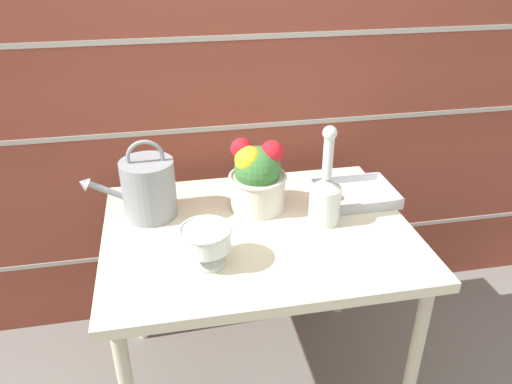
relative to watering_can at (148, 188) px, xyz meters
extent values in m
plane|color=slate|center=(0.36, -0.16, -0.85)|extent=(12.00, 12.00, 0.00)
cube|color=brown|center=(0.36, 0.38, 0.25)|extent=(3.60, 0.08, 2.20)
cube|color=#A8A399|center=(0.36, 0.34, -0.51)|extent=(3.53, 0.00, 0.02)
cube|color=#A8A399|center=(0.36, 0.34, 0.07)|extent=(3.53, 0.00, 0.02)
cube|color=#A8A399|center=(0.36, 0.34, 0.43)|extent=(3.53, 0.00, 0.02)
cube|color=beige|center=(0.36, -0.16, -0.13)|extent=(1.05, 0.81, 0.04)
cylinder|color=beige|center=(0.82, -0.50, -0.50)|extent=(0.04, 0.04, 0.70)
cylinder|color=beige|center=(-0.10, 0.18, -0.50)|extent=(0.04, 0.04, 0.70)
cylinder|color=beige|center=(0.82, 0.18, -0.50)|extent=(0.04, 0.04, 0.70)
cylinder|color=gray|center=(0.00, 0.00, 0.00)|extent=(0.19, 0.19, 0.21)
cylinder|color=gray|center=(-0.14, 0.00, 0.01)|extent=(0.14, 0.02, 0.09)
cone|color=gray|center=(-0.21, 0.00, 0.04)|extent=(0.05, 0.05, 0.06)
torus|color=gray|center=(0.00, 0.00, 0.12)|extent=(0.13, 0.01, 0.13)
cylinder|color=silver|center=(0.17, -0.33, -0.10)|extent=(0.12, 0.12, 0.01)
cylinder|color=silver|center=(0.17, -0.33, -0.07)|extent=(0.04, 0.04, 0.05)
sphere|color=silver|center=(0.17, -0.33, -0.07)|extent=(0.05, 0.05, 0.05)
cylinder|color=silver|center=(0.17, -0.33, -0.02)|extent=(0.15, 0.15, 0.06)
torus|color=silver|center=(0.17, -0.33, 0.01)|extent=(0.16, 0.16, 0.01)
cylinder|color=beige|center=(0.39, -0.02, -0.05)|extent=(0.20, 0.20, 0.13)
torus|color=beige|center=(0.39, -0.02, 0.02)|extent=(0.21, 0.21, 0.01)
sphere|color=#387033|center=(0.39, -0.02, 0.05)|extent=(0.17, 0.17, 0.17)
sphere|color=yellow|center=(0.35, -0.03, 0.09)|extent=(0.10, 0.10, 0.10)
sphere|color=red|center=(0.33, 0.00, 0.12)|extent=(0.07, 0.07, 0.07)
sphere|color=red|center=(0.43, -0.03, 0.11)|extent=(0.08, 0.08, 0.08)
cylinder|color=silver|center=(0.59, -0.16, -0.04)|extent=(0.11, 0.11, 0.13)
cone|color=silver|center=(0.59, -0.16, 0.04)|extent=(0.11, 0.11, 0.04)
cylinder|color=silver|center=(0.59, -0.16, 0.13)|extent=(0.03, 0.03, 0.14)
sphere|color=silver|center=(0.59, -0.16, 0.22)|extent=(0.05, 0.05, 0.05)
cube|color=#B7B7BC|center=(0.76, -0.02, -0.11)|extent=(0.29, 0.23, 0.01)
cube|color=#B7B7BC|center=(0.76, -0.13, -0.09)|extent=(0.29, 0.01, 0.04)
cube|color=#B7B7BC|center=(0.76, 0.09, -0.09)|extent=(0.29, 0.01, 0.04)
cube|color=#B7B7BC|center=(0.62, -0.02, -0.09)|extent=(0.01, 0.23, 0.04)
cube|color=#B7B7BC|center=(0.90, -0.02, -0.09)|extent=(0.01, 0.23, 0.04)
camera|label=1|loc=(0.08, -1.58, 0.81)|focal=35.00mm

